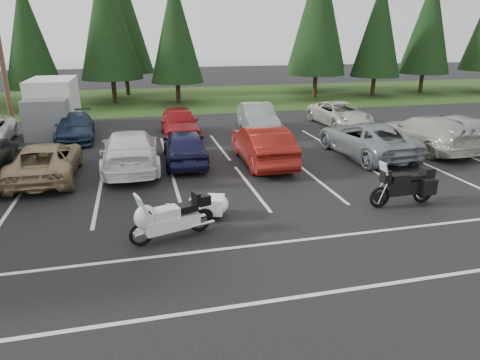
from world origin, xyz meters
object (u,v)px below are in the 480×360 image
object	(u,v)px
car_near_4	(185,146)
adventure_motorcycle	(403,183)
box_truck	(52,107)
car_near_2	(45,161)
car_near_7	(424,133)
cargo_trailer	(208,207)
car_near_5	(262,145)
car_near_8	(456,129)
car_far_2	(180,122)
car_near_6	(366,139)
touring_motorcycle	(171,214)
car_near_3	(130,150)
car_far_3	(258,118)
car_far_1	(75,127)
car_far_4	(340,114)

from	to	relation	value
car_near_4	adventure_motorcycle	world-z (taller)	adventure_motorcycle
box_truck	car_near_2	distance (m)	8.79
box_truck	car_near_7	xyz separation A→B (m)	(18.03, -8.27, -0.63)
box_truck	car_near_4	distance (m)	10.28
cargo_trailer	car_near_5	bearing A→B (deg)	77.08
car_near_2	box_truck	bearing A→B (deg)	-84.01
car_near_7	car_near_8	bearing A→B (deg)	-176.02
car_near_2	car_far_2	xyz separation A→B (m)	(5.79, 5.76, 0.10)
car_near_5	car_near_6	size ratio (longest dim) A/B	0.90
box_truck	touring_motorcycle	distance (m)	15.97
car_far_2	car_near_4	bearing A→B (deg)	-92.60
car_near_3	car_far_3	bearing A→B (deg)	-141.60
car_near_2	touring_motorcycle	distance (m)	7.65
cargo_trailer	adventure_motorcycle	distance (m)	6.38
car_near_2	car_near_5	world-z (taller)	car_near_5
car_far_3	box_truck	bearing A→B (deg)	171.47
car_near_4	cargo_trailer	distance (m)	5.93
box_truck	car_near_6	bearing A→B (deg)	-30.40
car_far_1	touring_motorcycle	size ratio (longest dim) A/B	1.76
car_near_5	cargo_trailer	xyz separation A→B (m)	(-3.26, -5.11, -0.50)
car_far_1	car_far_4	xyz separation A→B (m)	(15.24, 0.13, 0.03)
box_truck	adventure_motorcycle	distance (m)	19.31
car_near_3	car_near_7	world-z (taller)	car_near_7
car_near_8	adventure_motorcycle	size ratio (longest dim) A/B	1.85
box_truck	car_near_4	bearing A→B (deg)	-50.51
car_near_7	car_near_8	xyz separation A→B (m)	(2.06, 0.32, -0.01)
car_near_6	cargo_trailer	bearing A→B (deg)	28.29
car_near_2	car_far_3	distance (m)	11.85
car_near_4	car_near_5	size ratio (longest dim) A/B	0.87
car_near_7	cargo_trailer	world-z (taller)	car_near_7
car_far_1	adventure_motorcycle	bearing A→B (deg)	-50.00
car_near_2	touring_motorcycle	world-z (taller)	touring_motorcycle
car_near_6	car_far_1	xyz separation A→B (m)	(-13.35, 6.42, -0.11)
car_near_3	car_near_6	bearing A→B (deg)	177.91
car_far_1	car_far_2	distance (m)	5.48
cargo_trailer	car_near_8	bearing A→B (deg)	43.06
car_near_4	car_far_4	world-z (taller)	car_near_4
car_near_3	car_near_5	world-z (taller)	car_near_5
car_near_4	touring_motorcycle	world-z (taller)	car_near_4
car_far_1	car_far_2	world-z (taller)	car_far_2
cargo_trailer	car_near_2	bearing A→B (deg)	156.39
car_near_6	car_near_7	world-z (taller)	car_near_7
car_far_3	cargo_trailer	world-z (taller)	car_far_3
car_near_2	car_far_1	distance (m)	6.47
car_near_4	car_far_3	xyz separation A→B (m)	(4.74, 5.21, 0.04)
box_truck	car_far_1	xyz separation A→B (m)	(1.40, -2.23, -0.78)
box_truck	car_near_6	xyz separation A→B (m)	(14.75, -8.65, -0.67)
car_near_8	box_truck	bearing A→B (deg)	-23.05
car_far_2	touring_motorcycle	size ratio (longest dim) A/B	1.80
car_near_8	car_far_1	bearing A→B (deg)	-18.47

